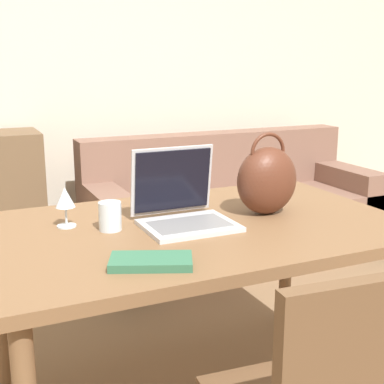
% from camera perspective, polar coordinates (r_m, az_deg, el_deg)
% --- Properties ---
extents(wall_back, '(10.00, 0.06, 2.70)m').
position_cam_1_polar(wall_back, '(3.80, -14.18, 14.02)').
color(wall_back, beige).
rests_on(wall_back, ground_plane).
extents(dining_table, '(1.47, 0.94, 0.74)m').
position_cam_1_polar(dining_table, '(1.95, 0.68, -5.56)').
color(dining_table, brown).
rests_on(dining_table, ground_plane).
extents(couch, '(1.99, 0.78, 0.82)m').
position_cam_1_polar(couch, '(3.68, 4.28, -2.31)').
color(couch, '#7F5B4C').
rests_on(couch, ground_plane).
extents(laptop, '(0.32, 0.30, 0.27)m').
position_cam_1_polar(laptop, '(1.92, -1.19, -1.25)').
color(laptop, silver).
rests_on(laptop, dining_table).
extents(drinking_glass, '(0.08, 0.08, 0.10)m').
position_cam_1_polar(drinking_glass, '(1.86, -8.73, -2.56)').
color(drinking_glass, silver).
rests_on(drinking_glass, dining_table).
extents(wine_glass, '(0.07, 0.07, 0.14)m').
position_cam_1_polar(wine_glass, '(1.91, -13.38, -0.80)').
color(wine_glass, silver).
rests_on(wine_glass, dining_table).
extents(handbag, '(0.24, 0.16, 0.31)m').
position_cam_1_polar(handbag, '(2.04, 8.00, 1.30)').
color(handbag, '#592D1E').
rests_on(handbag, dining_table).
extents(book, '(0.26, 0.20, 0.02)m').
position_cam_1_polar(book, '(1.54, -4.39, -7.40)').
color(book, '#336B4C').
rests_on(book, dining_table).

